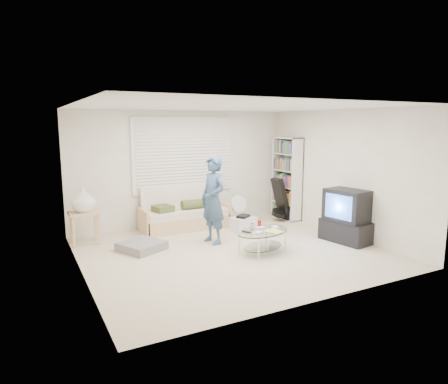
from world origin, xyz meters
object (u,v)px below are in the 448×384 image
futon_sofa (184,215)px  coffee_table (263,235)px  tv_unit (346,217)px  bookshelf (287,179)px

futon_sofa → coffee_table: 2.25m
coffee_table → tv_unit: bearing=-5.0°
futon_sofa → bookshelf: bookshelf is taller
futon_sofa → bookshelf: bearing=-5.8°
futon_sofa → bookshelf: (2.48, -0.25, 0.66)m
futon_sofa → coffee_table: size_ratio=1.51×
bookshelf → tv_unit: 2.13m
futon_sofa → coffee_table: bearing=-74.8°
bookshelf → tv_unit: (-0.13, -2.08, -0.47)m
bookshelf → coffee_table: bookshelf is taller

